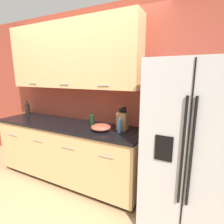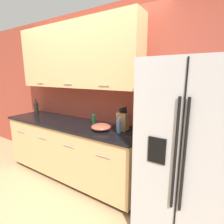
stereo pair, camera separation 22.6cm
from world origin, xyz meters
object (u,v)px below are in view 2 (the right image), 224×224
(refrigerator, at_px, (187,150))
(soap_dispenser, at_px, (119,126))
(oil_bottle, at_px, (94,119))
(mixing_bowl, at_px, (101,127))
(knife_block, at_px, (123,121))
(wine_bottle, at_px, (36,107))

(refrigerator, relative_size, soap_dispenser, 8.64)
(oil_bottle, xyz_separation_m, mixing_bowl, (0.24, -0.14, -0.05))
(knife_block, distance_m, soap_dispenser, 0.14)
(knife_block, relative_size, soap_dispenser, 1.52)
(soap_dispenser, xyz_separation_m, oil_bottle, (-0.49, 0.11, 0.00))
(wine_bottle, bearing_deg, knife_block, 0.67)
(knife_block, distance_m, wine_bottle, 1.83)
(wine_bottle, relative_size, soap_dispenser, 1.33)
(wine_bottle, distance_m, soap_dispenser, 1.85)
(knife_block, xyz_separation_m, soap_dispenser, (0.02, -0.13, -0.03))
(refrigerator, height_order, knife_block, refrigerator)
(wine_bottle, bearing_deg, oil_bottle, 0.01)
(knife_block, relative_size, wine_bottle, 1.15)
(knife_block, height_order, oil_bottle, knife_block)
(wine_bottle, relative_size, oil_bottle, 1.47)
(knife_block, bearing_deg, oil_bottle, -177.46)
(mixing_bowl, bearing_deg, soap_dispenser, 7.00)
(wine_bottle, bearing_deg, mixing_bowl, -5.13)
(refrigerator, distance_m, oil_bottle, 1.32)
(oil_bottle, height_order, mixing_bowl, oil_bottle)
(knife_block, xyz_separation_m, oil_bottle, (-0.48, -0.02, -0.03))
(knife_block, bearing_deg, mixing_bowl, -145.55)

